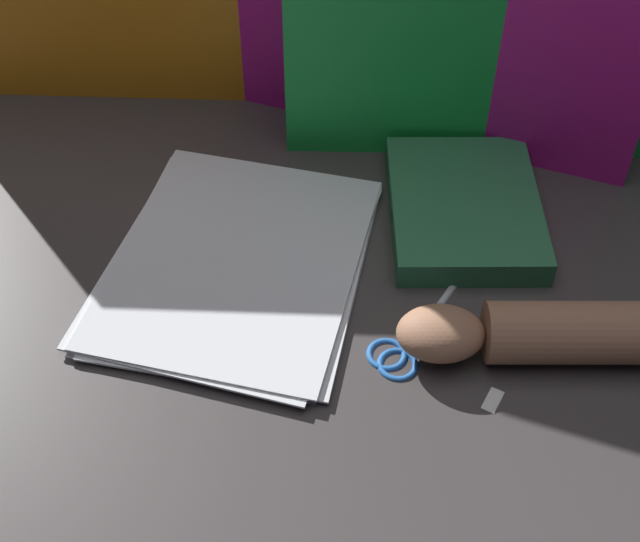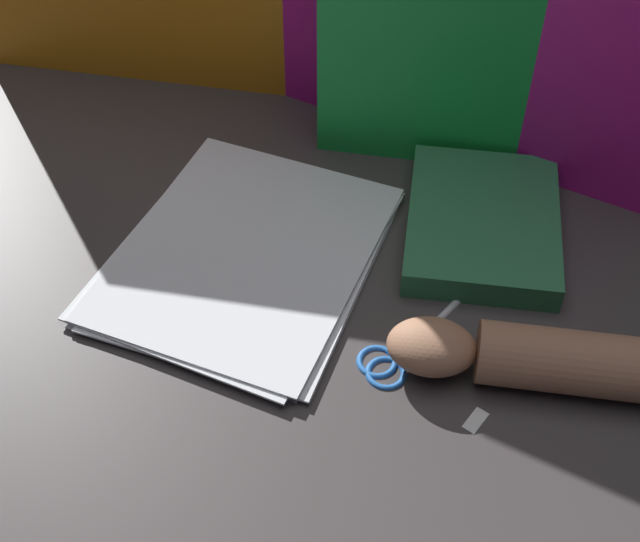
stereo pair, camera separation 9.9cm
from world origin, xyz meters
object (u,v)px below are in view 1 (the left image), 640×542
scissors (413,344)px  hand_forearm (532,334)px  paper_stack (238,263)px  book_closed (464,208)px

scissors → hand_forearm: hand_forearm is taller
scissors → hand_forearm: 0.13m
paper_stack → hand_forearm: bearing=-8.8°
book_closed → scissors: book_closed is taller
scissors → book_closed: bearing=82.3°
hand_forearm → book_closed: bearing=115.4°
book_closed → scissors: (-0.03, -0.22, -0.01)m
paper_stack → book_closed: bearing=29.9°
scissors → paper_stack: bearing=162.2°
scissors → hand_forearm: bearing=8.5°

